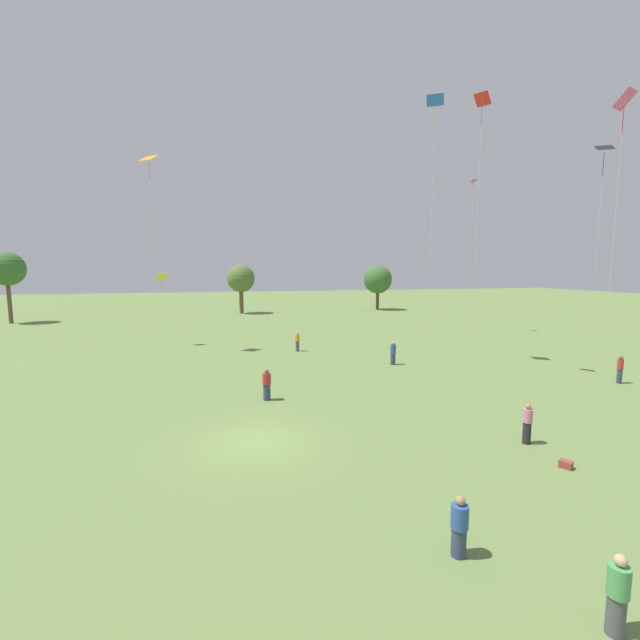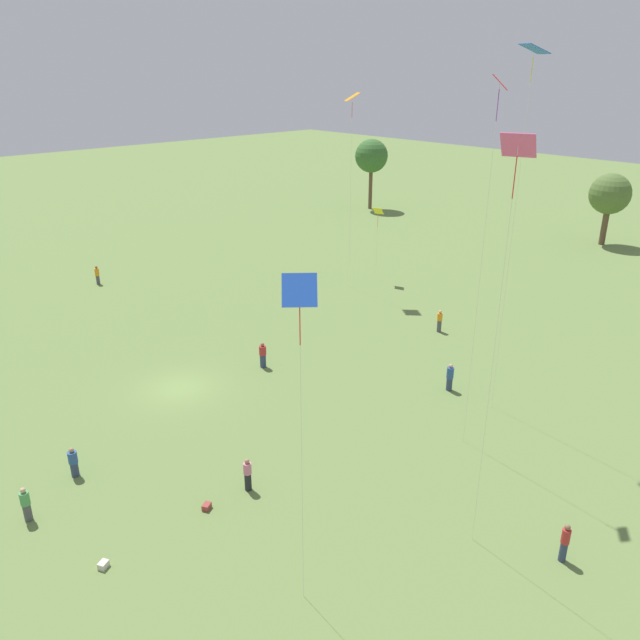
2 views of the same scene
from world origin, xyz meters
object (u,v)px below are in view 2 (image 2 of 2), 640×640
Objects in this scene: person_4 at (26,504)px; picnic_bag_1 at (207,506)px; person_5 at (97,275)px; kite_5 at (532,65)px; person_0 at (440,321)px; person_2 at (248,474)px; person_1 at (263,355)px; person_3 at (73,462)px; kite_0 at (516,164)px; picnic_bag_0 at (103,565)px; person_6 at (565,543)px; kite_3 at (300,302)px; kite_4 at (378,213)px; kite_7 at (498,107)px; person_7 at (450,377)px; kite_2 at (352,103)px.

person_4 reaches higher than picnic_bag_1.
person_5 is 42.11m from kite_5.
person_2 is at bearing 34.26° from person_0.
person_1 reaches higher than person_5.
person_2 is 1.07× the size of person_3.
kite_0 is 21.94m from picnic_bag_0.
person_5 reaches higher than person_4.
person_3 is 3.36m from person_4.
kite_5 is at bearing -156.86° from person_2.
person_3 is at bearing 119.45° from person_6.
person_5 reaches higher than picnic_bag_1.
kite_0 reaches higher than person_1.
kite_4 is (-23.83, 30.37, -5.70)m from kite_3.
person_5 is at bearing 86.80° from kite_5.
person_1 is at bearing 112.81° from kite_7.
person_2 is at bearing -179.20° from person_3.
kite_5 reaches higher than person_7.
person_1 is at bearing 2.45° from person_0.
person_2 is at bearing 156.39° from kite_3.
person_4 is 0.13× the size of kite_3.
kite_5 reaches higher than kite_0.
person_5 is at bearing -44.92° from person_1.
person_6 is at bearing 154.31° from person_2.
person_7 is 22.48m from picnic_bag_0.
person_2 is (9.83, -8.65, -0.00)m from person_1.
person_4 is at bearing 67.84° from kite_0.
kite_4 is at bearing 124.19° from kite_3.
kite_0 reaches higher than kite_4.
person_1 is at bearing 131.59° from picnic_bag_1.
person_0 is 0.98× the size of person_1.
picnic_bag_1 is (5.26, -24.42, -0.72)m from person_0.
person_1 is 0.09× the size of kite_5.
kite_4 is 27.38m from kite_5.
person_6 is 0.26× the size of kite_4.
person_2 reaches higher than person_0.
kite_2 is 33.21× the size of picnic_bag_0.
kite_7 is 36.65× the size of picnic_bag_0.
kite_7 reaches higher than picnic_bag_0.
person_5 is at bearing 78.15° from kite_4.
kite_4 is at bearing -95.82° from person_0.
kite_4 is (-7.35, 19.35, 5.46)m from person_1.
person_1 is 23.23m from kite_2.
person_6 is 1.01× the size of person_7.
person_6 is at bearing 160.53° from person_7.
person_7 is 17.43m from picnic_bag_1.
kite_7 is at bearing -163.35° from person_3.
person_6 is at bearing 48.18° from picnic_bag_0.
person_3 is (-6.71, -5.60, -0.08)m from person_2.
person_3 is at bearing -13.77° from person_2.
person_6 is (12.49, 6.61, 0.05)m from person_2.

